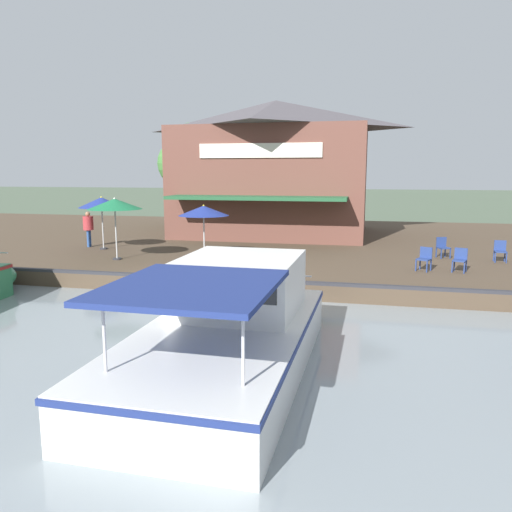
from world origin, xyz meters
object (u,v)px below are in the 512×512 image
(cafe_chair_beside_entrance, at_px, (460,259))
(tree_behind_restaurant, at_px, (192,159))
(cafe_chair_under_first_umbrella, at_px, (443,246))
(patio_umbrella_far_corner, at_px, (101,203))
(motorboat_nearest_quay, at_px, (236,324))
(waterfront_restaurant, at_px, (275,167))
(patio_umbrella_mid_patio_right, at_px, (115,204))
(cafe_chair_facing_river, at_px, (425,258))
(patio_umbrella_by_entrance, at_px, (204,211))
(person_near_entrance, at_px, (88,225))
(cafe_chair_back_row_seat, at_px, (500,250))

(cafe_chair_beside_entrance, relative_size, tree_behind_restaurant, 0.13)
(cafe_chair_under_first_umbrella, xyz_separation_m, tree_behind_restaurant, (-10.04, -14.51, 3.93))
(patio_umbrella_far_corner, distance_m, motorboat_nearest_quay, 14.11)
(waterfront_restaurant, xyz_separation_m, patio_umbrella_mid_patio_right, (10.32, -4.65, -1.56))
(patio_umbrella_far_corner, bearing_deg, patio_umbrella_mid_patio_right, 39.18)
(patio_umbrella_mid_patio_right, bearing_deg, motorboat_nearest_quay, 41.35)
(tree_behind_restaurant, bearing_deg, waterfront_restaurant, 63.28)
(cafe_chair_facing_river, bearing_deg, motorboat_nearest_quay, -29.53)
(cafe_chair_beside_entrance, distance_m, tree_behind_restaurant, 20.06)
(waterfront_restaurant, distance_m, patio_umbrella_by_entrance, 9.39)
(waterfront_restaurant, height_order, patio_umbrella_far_corner, waterfront_restaurant)
(cafe_chair_facing_river, bearing_deg, tree_behind_restaurant, -134.22)
(tree_behind_restaurant, bearing_deg, patio_umbrella_by_entrance, 21.56)
(person_near_entrance, bearing_deg, cafe_chair_beside_entrance, 80.91)
(patio_umbrella_by_entrance, height_order, cafe_chair_beside_entrance, patio_umbrella_by_entrance)
(patio_umbrella_mid_patio_right, bearing_deg, cafe_chair_back_row_seat, 100.52)
(patio_umbrella_far_corner, height_order, motorboat_nearest_quay, patio_umbrella_far_corner)
(cafe_chair_beside_entrance, distance_m, motorboat_nearest_quay, 10.42)
(cafe_chair_facing_river, bearing_deg, cafe_chair_under_first_umbrella, 161.44)
(patio_umbrella_by_entrance, bearing_deg, patio_umbrella_mid_patio_right, -70.09)
(cafe_chair_beside_entrance, relative_size, cafe_chair_back_row_seat, 1.00)
(cafe_chair_back_row_seat, relative_size, person_near_entrance, 0.51)
(motorboat_nearest_quay, bearing_deg, cafe_chair_back_row_seat, 144.22)
(cafe_chair_back_row_seat, bearing_deg, cafe_chair_facing_river, -51.10)
(waterfront_restaurant, height_order, patio_umbrella_by_entrance, waterfront_restaurant)
(cafe_chair_under_first_umbrella, bearing_deg, motorboat_nearest_quay, -26.80)
(cafe_chair_facing_river, bearing_deg, cafe_chair_back_row_seat, 128.90)
(waterfront_restaurant, distance_m, cafe_chair_facing_river, 12.87)
(patio_umbrella_by_entrance, xyz_separation_m, cafe_chair_facing_river, (0.92, 8.66, -1.48))
(cafe_chair_beside_entrance, bearing_deg, tree_behind_restaurant, -131.70)
(motorboat_nearest_quay, bearing_deg, waterfront_restaurant, -172.17)
(patio_umbrella_far_corner, distance_m, cafe_chair_beside_entrance, 15.39)
(cafe_chair_facing_river, distance_m, motorboat_nearest_quay, 9.74)
(patio_umbrella_by_entrance, height_order, patio_umbrella_mid_patio_right, patio_umbrella_mid_patio_right)
(patio_umbrella_by_entrance, xyz_separation_m, person_near_entrance, (-1.71, -6.34, -0.90))
(waterfront_restaurant, bearing_deg, patio_umbrella_by_entrance, -8.21)
(waterfront_restaurant, bearing_deg, cafe_chair_facing_river, 36.21)
(patio_umbrella_far_corner, relative_size, cafe_chair_under_first_umbrella, 2.86)
(patio_umbrella_far_corner, height_order, person_near_entrance, patio_umbrella_far_corner)
(cafe_chair_beside_entrance, height_order, motorboat_nearest_quay, motorboat_nearest_quay)
(patio_umbrella_by_entrance, height_order, cafe_chair_under_first_umbrella, patio_umbrella_by_entrance)
(patio_umbrella_by_entrance, relative_size, person_near_entrance, 1.31)
(patio_umbrella_far_corner, bearing_deg, cafe_chair_facing_river, 81.43)
(cafe_chair_beside_entrance, bearing_deg, person_near_entrance, -99.09)
(person_near_entrance, bearing_deg, tree_behind_restaurant, 171.78)
(patio_umbrella_mid_patio_right, bearing_deg, patio_umbrella_far_corner, -140.82)
(patio_umbrella_by_entrance, bearing_deg, cafe_chair_back_row_seat, 97.73)
(patio_umbrella_by_entrance, bearing_deg, motorboat_nearest_quay, 22.34)
(patio_umbrella_mid_patio_right, bearing_deg, cafe_chair_beside_entrance, 91.40)
(cafe_chair_back_row_seat, bearing_deg, motorboat_nearest_quay, -35.78)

